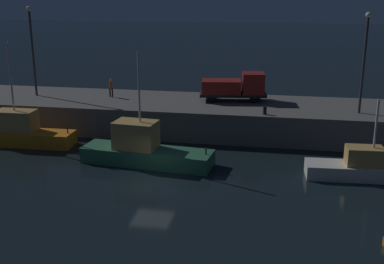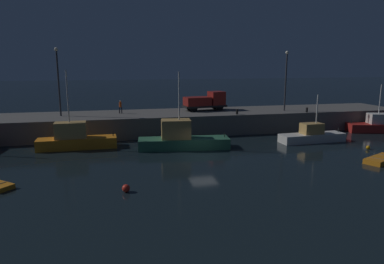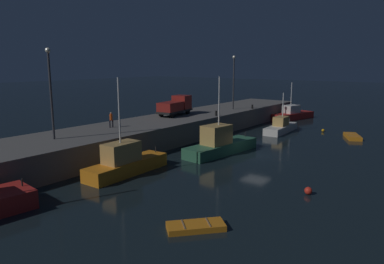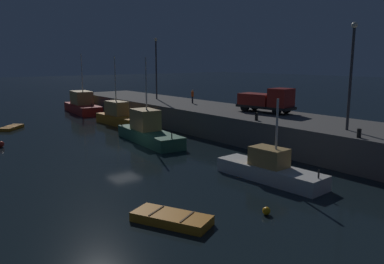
{
  "view_description": "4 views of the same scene",
  "coord_description": "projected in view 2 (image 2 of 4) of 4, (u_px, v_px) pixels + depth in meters",
  "views": [
    {
      "loc": [
        7.7,
        -27.56,
        11.7
      ],
      "look_at": [
        1.49,
        6.08,
        1.68
      ],
      "focal_mm": 45.33,
      "sensor_mm": 36.0,
      "label": 1
    },
    {
      "loc": [
        -8.19,
        -31.09,
        8.62
      ],
      "look_at": [
        0.73,
        8.08,
        0.74
      ],
      "focal_mm": 32.92,
      "sensor_mm": 36.0,
      "label": 2
    },
    {
      "loc": [
        -31.71,
        -16.13,
        9.09
      ],
      "look_at": [
        0.64,
        8.55,
        1.33
      ],
      "focal_mm": 33.81,
      "sensor_mm": 36.0,
      "label": 3
    },
    {
      "loc": [
        28.93,
        -15.2,
        7.52
      ],
      "look_at": [
        0.45,
        7.1,
        0.8
      ],
      "focal_mm": 36.2,
      "sensor_mm": 36.0,
      "label": 4
    }
  ],
  "objects": [
    {
      "name": "rowboat_white_mid",
      "position": [
        381.0,
        159.0,
        31.19
      ],
      "size": [
        4.03,
        2.96,
        0.48
      ],
      "color": "orange",
      "rests_on": "ground"
    },
    {
      "name": "utility_truck",
      "position": [
        206.0,
        101.0,
        46.44
      ],
      "size": [
        5.95,
        2.82,
        2.45
      ],
      "color": "black",
      "rests_on": "pier_quay"
    },
    {
      "name": "fishing_boat_blue",
      "position": [
        312.0,
        136.0,
        39.08
      ],
      "size": [
        7.53,
        2.39,
        5.24
      ],
      "color": "silver",
      "rests_on": "ground"
    },
    {
      "name": "lamp_post_east",
      "position": [
        286.0,
        76.0,
        45.47
      ],
      "size": [
        0.44,
        0.44,
        7.7
      ],
      "color": "#38383D",
      "rests_on": "pier_quay"
    },
    {
      "name": "bollard_west",
      "position": [
        237.0,
        112.0,
        42.94
      ],
      "size": [
        0.28,
        0.28,
        0.65
      ],
      "primitive_type": "cylinder",
      "color": "black",
      "rests_on": "pier_quay"
    },
    {
      "name": "ground_plane",
      "position": [
        203.0,
        156.0,
        33.19
      ],
      "size": [
        320.0,
        320.0,
        0.0
      ],
      "primitive_type": "plane",
      "color": "black"
    },
    {
      "name": "lamp_post_west",
      "position": [
        58.0,
        76.0,
        40.81
      ],
      "size": [
        0.44,
        0.44,
        7.93
      ],
      "color": "#38383D",
      "rests_on": "pier_quay"
    },
    {
      "name": "pier_quay",
      "position": [
        179.0,
        122.0,
        44.99
      ],
      "size": [
        59.69,
        8.17,
        2.47
      ],
      "color": "#5B5956",
      "rests_on": "ground"
    },
    {
      "name": "mooring_buoy_near",
      "position": [
        126.0,
        188.0,
        23.86
      ],
      "size": [
        0.54,
        0.54,
        0.54
      ],
      "primitive_type": "sphere",
      "color": "red",
      "rests_on": "ground"
    },
    {
      "name": "mooring_buoy_mid",
      "position": [
        368.0,
        147.0,
        35.72
      ],
      "size": [
        0.4,
        0.4,
        0.4
      ],
      "primitive_type": "sphere",
      "color": "orange",
      "rests_on": "ground"
    },
    {
      "name": "fishing_trawler_red",
      "position": [
        75.0,
        139.0,
        35.96
      ],
      "size": [
        7.9,
        2.33,
        8.0
      ],
      "color": "orange",
      "rests_on": "ground"
    },
    {
      "name": "fishing_boat_orange",
      "position": [
        181.0,
        139.0,
        35.92
      ],
      "size": [
        9.43,
        3.34,
        7.8
      ],
      "color": "#2D6647",
      "rests_on": "ground"
    },
    {
      "name": "bollard_central",
      "position": [
        307.0,
        110.0,
        44.76
      ],
      "size": [
        0.28,
        0.28,
        0.6
      ],
      "primitive_type": "cylinder",
      "color": "black",
      "rests_on": "pier_quay"
    },
    {
      "name": "fishing_trawler_green",
      "position": [
        382.0,
        126.0,
        44.67
      ],
      "size": [
        8.87,
        4.37,
        6.03
      ],
      "color": "red",
      "rests_on": "ground"
    },
    {
      "name": "dockworker",
      "position": [
        120.0,
        106.0,
        43.57
      ],
      "size": [
        0.4,
        0.4,
        1.63
      ],
      "color": "black",
      "rests_on": "pier_quay"
    }
  ]
}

